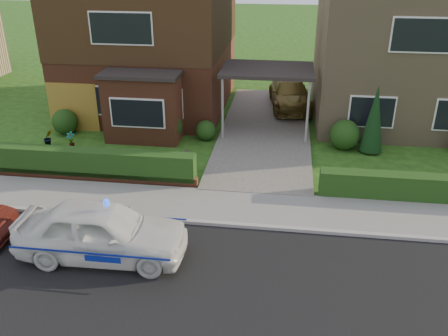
# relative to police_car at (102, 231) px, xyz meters

# --- Properties ---
(ground) EXTENTS (120.00, 120.00, 0.00)m
(ground) POSITION_rel_police_car_xyz_m (3.66, -1.20, -0.75)
(ground) COLOR #1C4312
(ground) RESTS_ON ground
(road) EXTENTS (60.00, 6.00, 0.02)m
(road) POSITION_rel_police_car_xyz_m (3.66, -1.20, -0.75)
(road) COLOR black
(road) RESTS_ON ground
(kerb) EXTENTS (60.00, 0.16, 0.12)m
(kerb) POSITION_rel_police_car_xyz_m (3.66, 1.85, -0.69)
(kerb) COLOR #9E9993
(kerb) RESTS_ON ground
(sidewalk) EXTENTS (60.00, 2.00, 0.10)m
(sidewalk) POSITION_rel_police_car_xyz_m (3.66, 2.90, -0.70)
(sidewalk) COLOR slate
(sidewalk) RESTS_ON ground
(driveway) EXTENTS (3.80, 12.00, 0.12)m
(driveway) POSITION_rel_police_car_xyz_m (3.66, 9.80, -0.69)
(driveway) COLOR #666059
(driveway) RESTS_ON ground
(house_left) EXTENTS (7.50, 9.53, 7.25)m
(house_left) POSITION_rel_police_car_xyz_m (-2.13, 12.70, 3.06)
(house_left) COLOR brown
(house_left) RESTS_ON ground
(house_right) EXTENTS (7.50, 8.06, 7.25)m
(house_right) POSITION_rel_police_car_xyz_m (9.46, 12.79, 2.91)
(house_right) COLOR #967E5B
(house_right) RESTS_ON ground
(carport_link) EXTENTS (3.80, 3.00, 2.77)m
(carport_link) POSITION_rel_police_car_xyz_m (3.66, 9.75, 1.91)
(carport_link) COLOR black
(carport_link) RESTS_ON ground
(garage_door) EXTENTS (2.20, 0.10, 2.10)m
(garage_door) POSITION_rel_police_car_xyz_m (-4.59, 8.76, 0.30)
(garage_door) COLOR brown
(garage_door) RESTS_ON ground
(dwarf_wall) EXTENTS (7.70, 0.25, 0.36)m
(dwarf_wall) POSITION_rel_police_car_xyz_m (-2.14, 4.10, -0.57)
(dwarf_wall) COLOR brown
(dwarf_wall) RESTS_ON ground
(hedge_left) EXTENTS (7.50, 0.55, 0.90)m
(hedge_left) POSITION_rel_police_car_xyz_m (-2.14, 4.25, -0.75)
(hedge_left) COLOR #103310
(hedge_left) RESTS_ON ground
(hedge_right) EXTENTS (7.50, 0.55, 0.80)m
(hedge_right) POSITION_rel_police_car_xyz_m (9.46, 4.15, -0.75)
(hedge_right) COLOR #103310
(hedge_right) RESTS_ON ground
(shrub_left_far) EXTENTS (1.08, 1.08, 1.08)m
(shrub_left_far) POSITION_rel_police_car_xyz_m (-4.84, 8.30, -0.21)
(shrub_left_far) COLOR #103310
(shrub_left_far) RESTS_ON ground
(shrub_left_mid) EXTENTS (1.32, 1.32, 1.32)m
(shrub_left_mid) POSITION_rel_police_car_xyz_m (-0.34, 8.10, -0.09)
(shrub_left_mid) COLOR #103310
(shrub_left_mid) RESTS_ON ground
(shrub_left_near) EXTENTS (0.84, 0.84, 0.84)m
(shrub_left_near) POSITION_rel_police_car_xyz_m (1.26, 8.40, -0.33)
(shrub_left_near) COLOR #103310
(shrub_left_near) RESTS_ON ground
(shrub_right_near) EXTENTS (1.20, 1.20, 1.20)m
(shrub_right_near) POSITION_rel_police_car_xyz_m (6.86, 8.20, -0.15)
(shrub_right_near) COLOR #103310
(shrub_right_near) RESTS_ON ground
(conifer_a) EXTENTS (0.90, 0.90, 2.60)m
(conifer_a) POSITION_rel_police_car_xyz_m (7.86, 8.00, 0.55)
(conifer_a) COLOR black
(conifer_a) RESTS_ON ground
(police_car) EXTENTS (4.04, 4.44, 1.66)m
(police_car) POSITION_rel_police_car_xyz_m (0.00, 0.00, 0.00)
(police_car) COLOR silver
(police_car) RESTS_ON ground
(driveway_car) EXTENTS (2.39, 4.73, 1.32)m
(driveway_car) POSITION_rel_police_car_xyz_m (4.66, 13.04, 0.03)
(driveway_car) COLOR brown
(driveway_car) RESTS_ON driveway
(potted_plant_a) EXTENTS (0.38, 0.27, 0.68)m
(potted_plant_a) POSITION_rel_police_car_xyz_m (-3.92, 6.79, -0.41)
(potted_plant_a) COLOR gray
(potted_plant_a) RESTS_ON ground
(potted_plant_b) EXTENTS (0.47, 0.46, 0.67)m
(potted_plant_b) POSITION_rel_police_car_xyz_m (-4.93, 6.88, -0.41)
(potted_plant_b) COLOR gray
(potted_plant_b) RESTS_ON ground
(potted_plant_c) EXTENTS (0.54, 0.54, 0.76)m
(potted_plant_c) POSITION_rel_police_car_xyz_m (1.16, 5.26, -0.37)
(potted_plant_c) COLOR gray
(potted_plant_c) RESTS_ON ground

